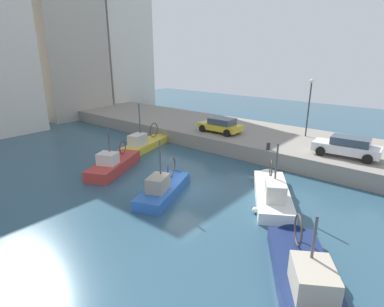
{
  "coord_description": "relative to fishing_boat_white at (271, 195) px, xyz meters",
  "views": [
    {
      "loc": [
        -13.25,
        -11.62,
        8.14
      ],
      "look_at": [
        3.02,
        1.79,
        1.2
      ],
      "focal_mm": 28.99,
      "sensor_mm": 36.0,
      "label": 1
    }
  ],
  "objects": [
    {
      "name": "mooring_bollard_north",
      "position": [
        4.88,
        2.7,
        1.35
      ],
      "size": [
        0.28,
        0.28,
        0.55
      ],
      "primitive_type": "cylinder",
      "color": "#2D2D33",
      "rests_on": "quay_wall"
    },
    {
      "name": "water_surface",
      "position": [
        -2.47,
        4.7,
        -0.13
      ],
      "size": [
        80.0,
        80.0,
        0.0
      ],
      "primitive_type": "plane",
      "color": "#2D5166",
      "rests_on": "ground"
    },
    {
      "name": "fishing_boat_yellow",
      "position": [
        2.1,
        12.98,
        0.02
      ],
      "size": [
        6.42,
        3.03,
        4.8
      ],
      "color": "gold",
      "rests_on": "ground"
    },
    {
      "name": "fishing_boat_white",
      "position": [
        0.0,
        0.0,
        0.0
      ],
      "size": [
        6.61,
        4.91,
        4.41
      ],
      "color": "white",
      "rests_on": "ground"
    },
    {
      "name": "fishing_boat_navy",
      "position": [
        -5.74,
        -4.0,
        0.02
      ],
      "size": [
        6.66,
        5.14,
        4.08
      ],
      "color": "navy",
      "rests_on": "ground"
    },
    {
      "name": "parked_car_yellow",
      "position": [
        6.91,
        8.4,
        1.75
      ],
      "size": [
        2.04,
        3.89,
        1.32
      ],
      "color": "gold",
      "rests_on": "quay_wall"
    },
    {
      "name": "quay_wall",
      "position": [
        9.03,
        4.7,
        0.47
      ],
      "size": [
        9.0,
        56.0,
        1.2
      ],
      "primitive_type": "cube",
      "color": "gray",
      "rests_on": "ground"
    },
    {
      "name": "waterfront_building_west",
      "position": [
        14.66,
        33.21,
        11.56
      ],
      "size": [
        8.08,
        8.98,
        23.33
      ],
      "color": "silver",
      "rests_on": "ground"
    },
    {
      "name": "parked_car_white",
      "position": [
        6.85,
        -2.19,
        1.8
      ],
      "size": [
        2.09,
        4.4,
        1.41
      ],
      "color": "silver",
      "rests_on": "quay_wall"
    },
    {
      "name": "fishing_boat_red",
      "position": [
        -2.89,
        10.82,
        -0.02
      ],
      "size": [
        6.19,
        4.02,
        4.12
      ],
      "color": "#BC3833",
      "rests_on": "ground"
    },
    {
      "name": "fishing_boat_blue",
      "position": [
        -3.53,
        5.2,
        0.0
      ],
      "size": [
        5.84,
        3.5,
        4.25
      ],
      "color": "#2D60B7",
      "rests_on": "ground"
    },
    {
      "name": "waterfront_building_west_mid",
      "position": [
        5.76,
        31.27,
        11.08
      ],
      "size": [
        8.39,
        6.84,
        22.38
      ],
      "color": "#B2A899",
      "rests_on": "ground"
    },
    {
      "name": "quay_streetlamp",
      "position": [
        10.53,
        2.0,
        4.33
      ],
      "size": [
        0.36,
        0.36,
        4.83
      ],
      "color": "#38383D",
      "rests_on": "quay_wall"
    }
  ]
}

